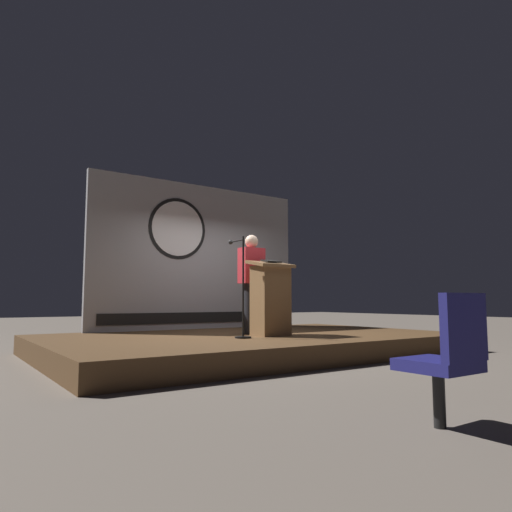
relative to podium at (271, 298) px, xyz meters
The scene contains 7 objects.
ground_plane 0.99m from the podium, 97.25° to the left, with size 40.00×40.00×0.00m, color #6B6056.
stage_platform 0.86m from the podium, 97.25° to the left, with size 6.40×4.00×0.30m, color brown.
banner_display 2.43m from the podium, 91.81° to the left, with size 4.41×0.12×2.84m.
podium is the anchor object (origin of this frame).
speaker_person 0.54m from the podium, 94.14° to the left, with size 0.40×0.26×1.63m.
microphone_stand 0.62m from the podium, behind, with size 0.24×0.51×1.49m.
audience_chair_left 4.32m from the podium, 110.75° to the right, with size 0.44×0.45×0.89m.
Camera 1 is at (-4.28, -6.29, 0.84)m, focal length 32.53 mm.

